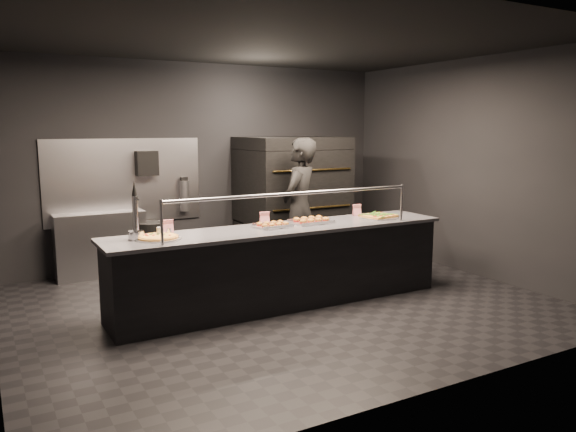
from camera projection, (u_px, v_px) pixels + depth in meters
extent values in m
plane|color=black|center=(283.00, 304.00, 6.59)|extent=(6.00, 6.00, 0.00)
plane|color=black|center=(282.00, 40.00, 6.12)|extent=(6.00, 6.00, 0.00)
cube|color=black|center=(204.00, 164.00, 8.51)|extent=(6.00, 0.04, 3.00)
cube|color=black|center=(443.00, 202.00, 4.20)|extent=(6.00, 0.04, 3.00)
cube|color=black|center=(472.00, 168.00, 7.80)|extent=(0.04, 5.00, 3.00)
cube|color=#99999E|center=(125.00, 181.00, 7.95)|extent=(2.20, 0.02, 1.20)
cube|color=black|center=(283.00, 268.00, 6.52)|extent=(4.00, 0.70, 0.88)
cube|color=#3C3C42|center=(283.00, 229.00, 6.45)|extent=(4.10, 0.78, 0.04)
cylinder|color=#99999E|center=(162.00, 222.00, 5.43)|extent=(0.03, 0.03, 0.45)
cylinder|color=#99999E|center=(402.00, 202.00, 6.87)|extent=(0.03, 0.03, 0.45)
cylinder|color=#99999E|center=(296.00, 193.00, 6.12)|extent=(3.00, 0.04, 0.04)
cube|color=black|center=(292.00, 241.00, 8.76)|extent=(1.50, 1.15, 0.60)
cube|color=black|center=(292.00, 203.00, 8.67)|extent=(1.50, 1.20, 0.55)
cube|color=black|center=(292.00, 167.00, 8.58)|extent=(1.50, 1.20, 0.55)
cube|color=black|center=(292.00, 143.00, 8.52)|extent=(1.50, 1.20, 0.18)
cylinder|color=gold|center=(313.00, 208.00, 8.13)|extent=(1.30, 0.02, 0.02)
cylinder|color=gold|center=(313.00, 170.00, 8.04)|extent=(1.30, 0.02, 0.02)
cube|color=#99999E|center=(101.00, 245.00, 7.75)|extent=(1.20, 0.35, 0.90)
cube|color=black|center=(147.00, 163.00, 7.97)|extent=(0.30, 0.20, 0.35)
cylinder|color=#B2B2B7|center=(185.00, 196.00, 8.33)|extent=(0.14, 0.14, 0.45)
cube|color=black|center=(184.00, 179.00, 8.29)|extent=(0.10, 0.06, 0.06)
cylinder|color=silver|center=(136.00, 235.00, 5.72)|extent=(0.16, 0.16, 0.09)
cylinder|color=silver|center=(135.00, 216.00, 5.69)|extent=(0.06, 0.06, 0.41)
cylinder|color=silver|center=(137.00, 199.00, 5.58)|extent=(0.02, 0.11, 0.02)
cone|color=black|center=(134.00, 188.00, 5.65)|extent=(0.06, 0.06, 0.16)
cylinder|color=silver|center=(158.00, 238.00, 5.77)|extent=(0.48, 0.48, 0.01)
cylinder|color=gold|center=(158.00, 237.00, 5.77)|extent=(0.42, 0.42, 0.02)
cylinder|color=#FFCF53|center=(158.00, 236.00, 5.77)|extent=(0.37, 0.37, 0.01)
cube|color=silver|center=(273.00, 226.00, 6.44)|extent=(0.47, 0.41, 0.02)
ellipsoid|color=#9C6A21|center=(265.00, 226.00, 6.32)|extent=(0.07, 0.07, 0.05)
ellipsoid|color=#9C6A21|center=(260.00, 224.00, 6.43)|extent=(0.07, 0.07, 0.05)
ellipsoid|color=#9C6A21|center=(272.00, 225.00, 6.36)|extent=(0.07, 0.07, 0.05)
ellipsoid|color=#9C6A21|center=(267.00, 223.00, 6.47)|extent=(0.07, 0.07, 0.05)
ellipsoid|color=#9C6A21|center=(279.00, 224.00, 6.40)|extent=(0.07, 0.07, 0.05)
ellipsoid|color=#9C6A21|center=(273.00, 223.00, 6.52)|extent=(0.07, 0.07, 0.05)
ellipsoid|color=#9C6A21|center=(286.00, 224.00, 6.45)|extent=(0.07, 0.07, 0.05)
ellipsoid|color=#9C6A21|center=(280.00, 222.00, 6.56)|extent=(0.07, 0.07, 0.05)
cube|color=silver|center=(311.00, 222.00, 6.72)|extent=(0.51, 0.41, 0.02)
ellipsoid|color=#9C6A21|center=(303.00, 221.00, 6.57)|extent=(0.09, 0.09, 0.06)
ellipsoid|color=#9C6A21|center=(297.00, 219.00, 6.70)|extent=(0.09, 0.09, 0.06)
ellipsoid|color=#9C6A21|center=(311.00, 221.00, 6.62)|extent=(0.09, 0.09, 0.06)
ellipsoid|color=#9C6A21|center=(304.00, 219.00, 6.75)|extent=(0.09, 0.09, 0.06)
ellipsoid|color=#9C6A21|center=(318.00, 220.00, 6.67)|extent=(0.09, 0.09, 0.06)
ellipsoid|color=#9C6A21|center=(312.00, 218.00, 6.80)|extent=(0.09, 0.09, 0.06)
ellipsoid|color=#9C6A21|center=(326.00, 219.00, 6.72)|extent=(0.09, 0.09, 0.06)
ellipsoid|color=#9C6A21|center=(319.00, 217.00, 6.85)|extent=(0.09, 0.09, 0.06)
cylinder|color=silver|center=(378.00, 217.00, 7.14)|extent=(0.49, 0.49, 0.01)
cube|color=gold|center=(378.00, 216.00, 7.13)|extent=(0.44, 0.40, 0.02)
cube|color=#FFCF53|center=(378.00, 215.00, 7.13)|extent=(0.41, 0.38, 0.01)
cube|color=#358221|center=(378.00, 214.00, 7.13)|extent=(0.39, 0.36, 0.01)
cylinder|color=silver|center=(160.00, 232.00, 5.87)|extent=(0.06, 0.06, 0.10)
cylinder|color=silver|center=(169.00, 232.00, 5.92)|extent=(0.04, 0.04, 0.08)
cube|color=white|center=(168.00, 226.00, 6.07)|extent=(0.12, 0.04, 0.15)
cube|color=white|center=(265.00, 218.00, 6.63)|extent=(0.12, 0.04, 0.15)
cube|color=white|center=(357.00, 210.00, 7.28)|extent=(0.12, 0.04, 0.15)
cylinder|color=black|center=(153.00, 247.00, 8.01)|extent=(0.43, 0.43, 0.72)
imported|color=black|center=(299.00, 209.00, 7.64)|extent=(0.84, 0.79, 1.92)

